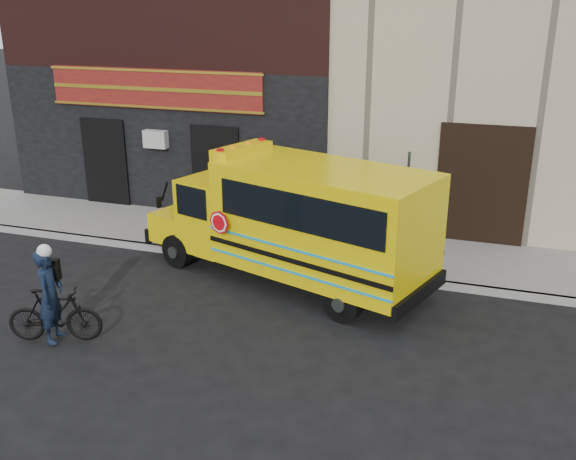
# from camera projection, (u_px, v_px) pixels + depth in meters

# --- Properties ---
(ground) EXTENTS (120.00, 120.00, 0.00)m
(ground) POSITION_uv_depth(u_px,v_px,m) (254.00, 317.00, 12.82)
(ground) COLOR black
(ground) RESTS_ON ground
(curb) EXTENTS (40.00, 0.20, 0.15)m
(curb) POSITION_uv_depth(u_px,v_px,m) (294.00, 266.00, 15.12)
(curb) COLOR gray
(curb) RESTS_ON ground
(sidewalk) EXTENTS (40.00, 3.00, 0.15)m
(sidewalk) POSITION_uv_depth(u_px,v_px,m) (311.00, 244.00, 16.46)
(sidewalk) COLOR #62605B
(sidewalk) RESTS_ON ground
(school_bus) EXTENTS (7.22, 4.21, 2.92)m
(school_bus) POSITION_uv_depth(u_px,v_px,m) (298.00, 219.00, 13.90)
(school_bus) COLOR black
(school_bus) RESTS_ON ground
(sign_pole) EXTENTS (0.08, 0.25, 2.85)m
(sign_pole) POSITION_uv_depth(u_px,v_px,m) (406.00, 207.00, 14.43)
(sign_pole) COLOR #39403A
(sign_pole) RESTS_ON ground
(bicycle) EXTENTS (1.80, 1.01, 1.04)m
(bicycle) POSITION_uv_depth(u_px,v_px,m) (55.00, 315.00, 11.78)
(bicycle) COLOR black
(bicycle) RESTS_ON ground
(cyclist) EXTENTS (0.57, 0.73, 1.77)m
(cyclist) POSITION_uv_depth(u_px,v_px,m) (51.00, 298.00, 11.61)
(cyclist) COLOR black
(cyclist) RESTS_ON ground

